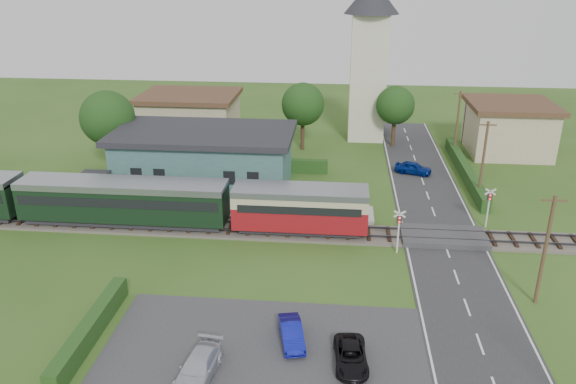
# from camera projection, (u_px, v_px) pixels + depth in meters

# --- Properties ---
(ground) EXTENTS (120.00, 120.00, 0.00)m
(ground) POSITION_uv_depth(u_px,v_px,m) (307.00, 246.00, 40.69)
(ground) COLOR #2D4C19
(railway_track) EXTENTS (76.00, 3.20, 0.49)m
(railway_track) POSITION_uv_depth(u_px,v_px,m) (309.00, 232.00, 42.49)
(railway_track) COLOR #4C443D
(railway_track) RESTS_ON ground
(road) EXTENTS (6.00, 70.00, 0.05)m
(road) POSITION_uv_depth(u_px,v_px,m) (447.00, 252.00, 39.79)
(road) COLOR #28282B
(road) RESTS_ON ground
(car_park) EXTENTS (17.00, 9.00, 0.08)m
(car_park) POSITION_uv_depth(u_px,v_px,m) (264.00, 349.00, 29.74)
(car_park) COLOR #333335
(car_park) RESTS_ON ground
(crossing_deck) EXTENTS (6.20, 3.40, 0.45)m
(crossing_deck) POSITION_uv_depth(u_px,v_px,m) (443.00, 237.00, 41.55)
(crossing_deck) COLOR #333335
(crossing_deck) RESTS_ON ground
(platform) EXTENTS (30.00, 3.00, 0.45)m
(platform) POSITION_uv_depth(u_px,v_px,m) (190.00, 209.00, 46.29)
(platform) COLOR gray
(platform) RESTS_ON ground
(equipment_hut) EXTENTS (2.30, 2.30, 2.55)m
(equipment_hut) POSITION_uv_depth(u_px,v_px,m) (95.00, 188.00, 46.42)
(equipment_hut) COLOR beige
(equipment_hut) RESTS_ON platform
(station_building) EXTENTS (16.00, 9.00, 5.30)m
(station_building) POSITION_uv_depth(u_px,v_px,m) (205.00, 158.00, 50.70)
(station_building) COLOR #385D5C
(station_building) RESTS_ON ground
(train) EXTENTS (43.20, 2.90, 3.40)m
(train) POSITION_uv_depth(u_px,v_px,m) (84.00, 199.00, 43.26)
(train) COLOR #232328
(train) RESTS_ON ground
(church_tower) EXTENTS (6.00, 6.00, 17.60)m
(church_tower) POSITION_uv_depth(u_px,v_px,m) (369.00, 49.00, 62.21)
(church_tower) COLOR beige
(church_tower) RESTS_ON ground
(house_west) EXTENTS (10.80, 8.80, 5.50)m
(house_west) POSITION_uv_depth(u_px,v_px,m) (190.00, 117.00, 64.02)
(house_west) COLOR tan
(house_west) RESTS_ON ground
(house_east) EXTENTS (8.80, 8.80, 5.50)m
(house_east) POSITION_uv_depth(u_px,v_px,m) (508.00, 127.00, 59.99)
(house_east) COLOR tan
(house_east) RESTS_ON ground
(hedge_carpark) EXTENTS (0.80, 9.00, 1.20)m
(hedge_carpark) POSITION_uv_depth(u_px,v_px,m) (90.00, 330.00, 30.37)
(hedge_carpark) COLOR #193814
(hedge_carpark) RESTS_ON ground
(hedge_roadside) EXTENTS (0.80, 18.00, 1.20)m
(hedge_roadside) POSITION_uv_depth(u_px,v_px,m) (465.00, 170.00, 53.95)
(hedge_roadside) COLOR #193814
(hedge_roadside) RESTS_ON ground
(hedge_station) EXTENTS (22.00, 0.80, 1.30)m
(hedge_station) POSITION_uv_depth(u_px,v_px,m) (217.00, 163.00, 55.62)
(hedge_station) COLOR #193814
(hedge_station) RESTS_ON ground
(tree_a) EXTENTS (5.20, 5.20, 8.00)m
(tree_a) POSITION_uv_depth(u_px,v_px,m) (108.00, 118.00, 53.35)
(tree_a) COLOR #332316
(tree_a) RESTS_ON ground
(tree_b) EXTENTS (4.60, 4.60, 7.34)m
(tree_b) POSITION_uv_depth(u_px,v_px,m) (303.00, 104.00, 60.19)
(tree_b) COLOR #332316
(tree_b) RESTS_ON ground
(tree_c) EXTENTS (4.20, 4.20, 6.78)m
(tree_c) POSITION_uv_depth(u_px,v_px,m) (395.00, 105.00, 61.28)
(tree_c) COLOR #332316
(tree_c) RESTS_ON ground
(utility_pole_b) EXTENTS (1.40, 0.22, 7.00)m
(utility_pole_b) POSITION_uv_depth(u_px,v_px,m) (545.00, 249.00, 32.52)
(utility_pole_b) COLOR #473321
(utility_pole_b) RESTS_ON ground
(utility_pole_c) EXTENTS (1.40, 0.22, 7.00)m
(utility_pole_c) POSITION_uv_depth(u_px,v_px,m) (483.00, 160.00, 47.28)
(utility_pole_c) COLOR #473321
(utility_pole_c) RESTS_ON ground
(utility_pole_d) EXTENTS (1.40, 0.22, 7.00)m
(utility_pole_d) POSITION_uv_depth(u_px,v_px,m) (457.00, 123.00, 58.35)
(utility_pole_d) COLOR #473321
(utility_pole_d) RESTS_ON ground
(crossing_signal_near) EXTENTS (0.84, 0.28, 3.28)m
(crossing_signal_near) POSITION_uv_depth(u_px,v_px,m) (399.00, 225.00, 38.93)
(crossing_signal_near) COLOR silver
(crossing_signal_near) RESTS_ON ground
(crossing_signal_far) EXTENTS (0.84, 0.28, 3.28)m
(crossing_signal_far) POSITION_uv_depth(u_px,v_px,m) (489.00, 202.00, 42.72)
(crossing_signal_far) COLOR silver
(crossing_signal_far) RESTS_ON ground
(streetlamp_west) EXTENTS (0.30, 0.30, 5.15)m
(streetlamp_west) POSITION_uv_depth(u_px,v_px,m) (114.00, 125.00, 59.94)
(streetlamp_west) COLOR #3F3F47
(streetlamp_west) RESTS_ON ground
(streetlamp_east) EXTENTS (0.30, 0.30, 5.15)m
(streetlamp_east) POSITION_uv_depth(u_px,v_px,m) (465.00, 117.00, 63.02)
(streetlamp_east) COLOR #3F3F47
(streetlamp_east) RESTS_ON ground
(car_on_road) EXTENTS (3.78, 2.44, 1.20)m
(car_on_road) POSITION_uv_depth(u_px,v_px,m) (413.00, 168.00, 54.41)
(car_on_road) COLOR navy
(car_on_road) RESTS_ON road
(car_park_blue) EXTENTS (1.82, 3.41, 1.07)m
(car_park_blue) POSITION_uv_depth(u_px,v_px,m) (292.00, 333.00, 30.05)
(car_park_blue) COLOR #0F148D
(car_park_blue) RESTS_ON car_park
(car_park_silver) EXTENTS (2.08, 4.15, 1.16)m
(car_park_silver) POSITION_uv_depth(u_px,v_px,m) (198.00, 367.00, 27.46)
(car_park_silver) COLOR silver
(car_park_silver) RESTS_ON car_park
(car_park_dark) EXTENTS (1.85, 3.60, 0.97)m
(car_park_dark) POSITION_uv_depth(u_px,v_px,m) (351.00, 356.00, 28.37)
(car_park_dark) COLOR black
(car_park_dark) RESTS_ON car_park
(pedestrian_near) EXTENTS (0.80, 0.63, 1.94)m
(pedestrian_near) POSITION_uv_depth(u_px,v_px,m) (271.00, 199.00, 45.21)
(pedestrian_near) COLOR gray
(pedestrian_near) RESTS_ON platform
(pedestrian_far) EXTENTS (0.67, 0.81, 1.50)m
(pedestrian_far) POSITION_uv_depth(u_px,v_px,m) (101.00, 195.00, 46.46)
(pedestrian_far) COLOR gray
(pedestrian_far) RESTS_ON platform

